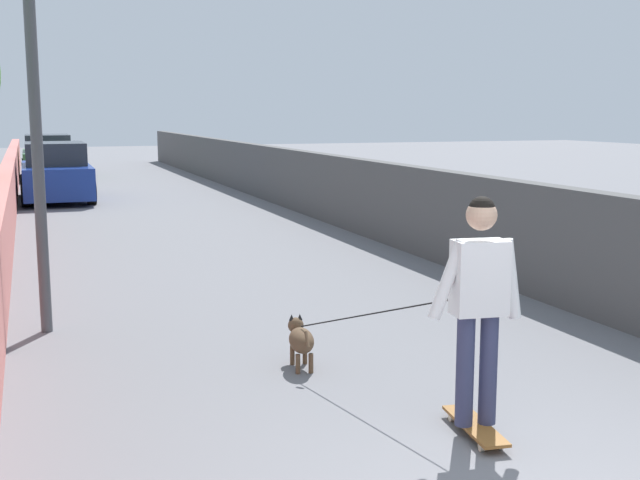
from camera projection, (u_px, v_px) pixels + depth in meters
The scene contains 9 objects.
ground_plane at pixel (170, 222), 17.22m from camera, with size 80.00×80.00×0.00m, color slate.
wall_left at pixel (3, 214), 14.18m from camera, with size 48.00×0.30×1.13m, color #CC726B.
fence_right at pixel (346, 192), 16.35m from camera, with size 48.00×0.30×1.44m, color #4C4C4C.
lamp_post at pixel (32, 60), 8.20m from camera, with size 0.36×0.36×4.15m.
skateboard at pixel (475, 426), 5.87m from camera, with size 0.82×0.30×0.08m.
person_skateboarder at pixel (479, 293), 5.71m from camera, with size 0.27×0.72×1.67m.
dog at pixel (301, 339), 7.38m from camera, with size 2.24×0.84×1.06m.
car_near at pixel (56, 174), 21.36m from camera, with size 4.19×1.80×1.54m.
car_far at pixel (48, 158), 28.77m from camera, with size 4.35×1.80×1.54m.
Camera 1 is at (-3.14, 2.80, 2.33)m, focal length 45.16 mm.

